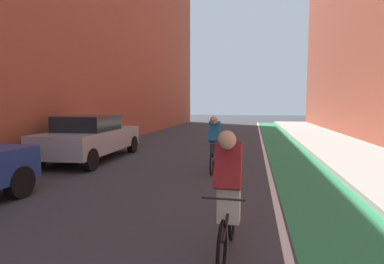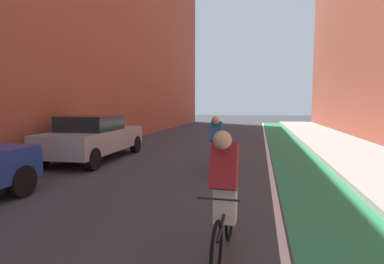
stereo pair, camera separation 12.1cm
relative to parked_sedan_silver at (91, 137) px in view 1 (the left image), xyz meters
The scene contains 7 objects.
ground_plane 3.52m from the parked_sedan_silver, 16.31° to the left, with size 90.28×90.28×0.00m, color #38383D.
bike_lane_paint 7.49m from the parked_sedan_silver, 23.44° to the left, with size 1.60×41.03×0.00m, color #2D8451.
lane_divider_stripe 6.68m from the parked_sedan_silver, 26.54° to the left, with size 0.12×41.03×0.00m, color white.
sidewalk_right 9.68m from the parked_sedan_silver, 17.87° to the left, with size 3.11×41.03×0.14m, color #A8A59E.
parked_sedan_silver is the anchor object (origin of this frame).
cyclist_mid 7.81m from the parked_sedan_silver, 48.48° to the right, with size 0.48×1.71×1.61m.
cyclist_trailing 4.51m from the parked_sedan_silver, 12.49° to the right, with size 0.48×1.67×1.59m.
Camera 1 is at (2.18, 5.98, 1.91)m, focal length 28.66 mm.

